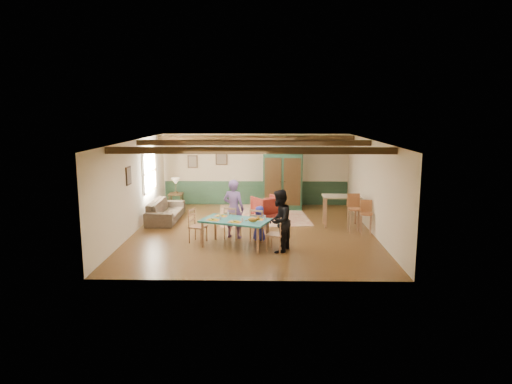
{
  "coord_description": "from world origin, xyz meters",
  "views": [
    {
      "loc": [
        0.36,
        -13.16,
        3.54
      ],
      "look_at": [
        0.08,
        0.25,
        1.15
      ],
      "focal_mm": 32.0,
      "sensor_mm": 36.0,
      "label": 1
    }
  ],
  "objects_px": {
    "person_man": "(234,209)",
    "cat": "(253,219)",
    "dining_chair_end_right": "(276,234)",
    "counter_table": "(341,211)",
    "bar_stool_left": "(354,213)",
    "dining_chair_end_left": "(198,226)",
    "bar_stool_right": "(366,218)",
    "person_child": "(259,223)",
    "dining_chair_far_left": "(233,222)",
    "armchair": "(267,207)",
    "dining_table": "(236,233)",
    "armoire": "(283,179)",
    "dining_chair_far_right": "(259,225)",
    "table_lamp": "(176,186)",
    "sofa": "(166,210)",
    "person_woman": "(279,221)",
    "end_table": "(176,202)"
  },
  "relations": [
    {
      "from": "sofa",
      "to": "table_lamp",
      "type": "bearing_deg",
      "value": -1.39
    },
    {
      "from": "person_man",
      "to": "cat",
      "type": "relative_size",
      "value": 4.79
    },
    {
      "from": "counter_table",
      "to": "end_table",
      "type": "bearing_deg",
      "value": 158.4
    },
    {
      "from": "person_man",
      "to": "person_child",
      "type": "relative_size",
      "value": 1.72
    },
    {
      "from": "person_man",
      "to": "sofa",
      "type": "height_order",
      "value": "person_man"
    },
    {
      "from": "dining_chair_end_left",
      "to": "armoire",
      "type": "distance_m",
      "value": 5.05
    },
    {
      "from": "armoire",
      "to": "armchair",
      "type": "relative_size",
      "value": 2.63
    },
    {
      "from": "dining_chair_end_left",
      "to": "person_child",
      "type": "height_order",
      "value": "person_child"
    },
    {
      "from": "person_child",
      "to": "armoire",
      "type": "xyz_separation_m",
      "value": [
        0.8,
        4.14,
        0.61
      ]
    },
    {
      "from": "dining_table",
      "to": "person_child",
      "type": "distance_m",
      "value": 0.87
    },
    {
      "from": "armoire",
      "to": "dining_chair_end_right",
      "type": "bearing_deg",
      "value": -88.53
    },
    {
      "from": "person_man",
      "to": "person_child",
      "type": "distance_m",
      "value": 0.85
    },
    {
      "from": "armchair",
      "to": "counter_table",
      "type": "xyz_separation_m",
      "value": [
        2.31,
        -1.01,
        0.1
      ]
    },
    {
      "from": "person_man",
      "to": "armoire",
      "type": "height_order",
      "value": "armoire"
    },
    {
      "from": "cat",
      "to": "armchair",
      "type": "xyz_separation_m",
      "value": [
        0.36,
        3.53,
        -0.43
      ]
    },
    {
      "from": "dining_chair_end_right",
      "to": "person_man",
      "type": "relative_size",
      "value": 0.55
    },
    {
      "from": "counter_table",
      "to": "dining_chair_far_left",
      "type": "bearing_deg",
      "value": -155.9
    },
    {
      "from": "armchair",
      "to": "dining_chair_end_right",
      "type": "bearing_deg",
      "value": 61.9
    },
    {
      "from": "armoire",
      "to": "bar_stool_left",
      "type": "relative_size",
      "value": 1.94
    },
    {
      "from": "dining_table",
      "to": "person_woman",
      "type": "height_order",
      "value": "person_woman"
    },
    {
      "from": "end_table",
      "to": "bar_stool_right",
      "type": "bearing_deg",
      "value": -27.55
    },
    {
      "from": "dining_chair_end_right",
      "to": "cat",
      "type": "relative_size",
      "value": 2.64
    },
    {
      "from": "person_child",
      "to": "sofa",
      "type": "height_order",
      "value": "person_child"
    },
    {
      "from": "sofa",
      "to": "end_table",
      "type": "xyz_separation_m",
      "value": [
        0.05,
        1.56,
        -0.02
      ]
    },
    {
      "from": "armchair",
      "to": "bar_stool_left",
      "type": "relative_size",
      "value": 0.74
    },
    {
      "from": "end_table",
      "to": "table_lamp",
      "type": "height_order",
      "value": "table_lamp"
    },
    {
      "from": "dining_chair_far_left",
      "to": "armchair",
      "type": "relative_size",
      "value": 1.1
    },
    {
      "from": "armoire",
      "to": "dining_chair_end_left",
      "type": "bearing_deg",
      "value": -113.87
    },
    {
      "from": "dining_chair_far_right",
      "to": "person_child",
      "type": "distance_m",
      "value": 0.08
    },
    {
      "from": "armoire",
      "to": "bar_stool_left",
      "type": "bearing_deg",
      "value": -52.48
    },
    {
      "from": "table_lamp",
      "to": "dining_chair_end_right",
      "type": "bearing_deg",
      "value": -54.2
    },
    {
      "from": "dining_chair_far_right",
      "to": "sofa",
      "type": "xyz_separation_m",
      "value": [
        -3.08,
        2.37,
        -0.13
      ]
    },
    {
      "from": "counter_table",
      "to": "bar_stool_left",
      "type": "distance_m",
      "value": 0.77
    },
    {
      "from": "end_table",
      "to": "dining_chair_end_right",
      "type": "bearing_deg",
      "value": -54.2
    },
    {
      "from": "dining_chair_end_right",
      "to": "counter_table",
      "type": "xyz_separation_m",
      "value": [
        2.09,
        2.62,
        0.02
      ]
    },
    {
      "from": "counter_table",
      "to": "bar_stool_left",
      "type": "height_order",
      "value": "bar_stool_left"
    },
    {
      "from": "dining_chair_far_left",
      "to": "end_table",
      "type": "height_order",
      "value": "dining_chair_far_left"
    },
    {
      "from": "dining_table",
      "to": "cat",
      "type": "height_order",
      "value": "cat"
    },
    {
      "from": "dining_chair_far_right",
      "to": "person_child",
      "type": "xyz_separation_m",
      "value": [
        0.03,
        0.07,
        0.03
      ]
    },
    {
      "from": "dining_table",
      "to": "armoire",
      "type": "xyz_separation_m",
      "value": [
        1.42,
        4.73,
        0.73
      ]
    },
    {
      "from": "dining_chair_end_left",
      "to": "bar_stool_right",
      "type": "bearing_deg",
      "value": -59.78
    },
    {
      "from": "counter_table",
      "to": "dining_chair_end_left",
      "type": "bearing_deg",
      "value": -155.9
    },
    {
      "from": "armchair",
      "to": "table_lamp",
      "type": "xyz_separation_m",
      "value": [
        -3.27,
        1.2,
        0.51
      ]
    },
    {
      "from": "person_child",
      "to": "counter_table",
      "type": "xyz_separation_m",
      "value": [
        2.51,
        1.65,
        -0.0
      ]
    },
    {
      "from": "dining_table",
      "to": "dining_chair_far_right",
      "type": "xyz_separation_m",
      "value": [
        0.6,
        0.52,
        0.1
      ]
    },
    {
      "from": "cat",
      "to": "bar_stool_right",
      "type": "bearing_deg",
      "value": 44.99
    },
    {
      "from": "armoire",
      "to": "armchair",
      "type": "height_order",
      "value": "armoire"
    },
    {
      "from": "sofa",
      "to": "person_man",
      "type": "bearing_deg",
      "value": -130.29
    },
    {
      "from": "cat",
      "to": "dining_chair_end_right",
      "type": "bearing_deg",
      "value": 9.46
    },
    {
      "from": "dining_table",
      "to": "dining_chair_end_left",
      "type": "distance_m",
      "value": 1.12
    }
  ]
}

